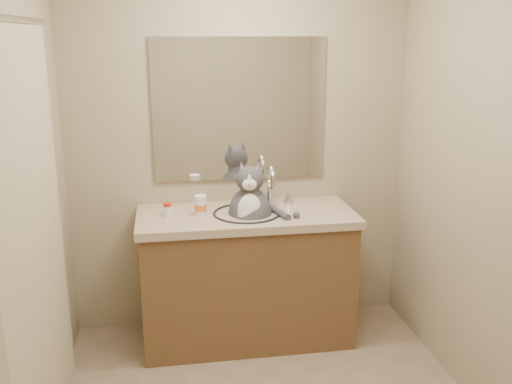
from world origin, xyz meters
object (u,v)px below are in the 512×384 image
pill_bottle_redcap (168,210)px  grey_canister (199,209)px  pill_bottle_orange (201,206)px  cat (250,211)px

pill_bottle_redcap → grey_canister: bearing=6.8°
pill_bottle_orange → grey_canister: bearing=106.5°
grey_canister → cat: bearing=-9.2°
cat → grey_canister: (-0.31, 0.05, 0.02)m
cat → grey_canister: size_ratio=8.29×
cat → pill_bottle_redcap: (-0.50, 0.03, 0.03)m
pill_bottle_redcap → cat: bearing=-3.2°
grey_canister → pill_bottle_redcap: bearing=-173.2°
cat → pill_bottle_orange: (-0.30, 0.02, 0.04)m
cat → pill_bottle_orange: 0.31m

